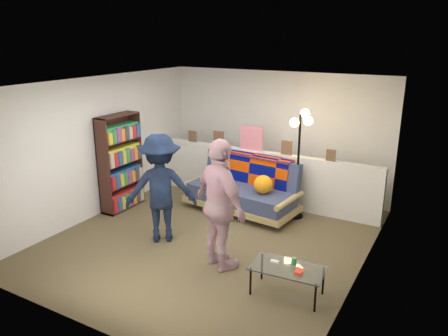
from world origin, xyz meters
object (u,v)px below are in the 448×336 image
Objects in this scene: bookshelf at (121,166)px; person_right at (220,206)px; floor_lamp at (301,142)px; person_left at (161,188)px; futon_sofa at (244,189)px; coffee_table at (288,269)px.

bookshelf is 2.81m from person_right.
bookshelf is 0.91× the size of floor_lamp.
floor_lamp is 2.45m from person_left.
futon_sofa is at bearing -145.88° from person_left.
bookshelf is 1.58m from person_left.
bookshelf is at bearing 162.53° from coffee_table.
person_left is at bearing -129.06° from floor_lamp.
coffee_table is 0.55× the size of person_left.
person_right is (0.63, -1.94, 0.50)m from futon_sofa.
floor_lamp is at bearing 21.91° from bookshelf.
futon_sofa is at bearing 128.29° from coffee_table.
person_left is at bearing 14.29° from person_right.
bookshelf reaches higher than person_left.
person_right reaches higher than bookshelf.
coffee_table is 2.36m from person_left.
person_right reaches higher than coffee_table.
coffee_table is 0.51× the size of person_right.
bookshelf is 3.21m from floor_lamp.
futon_sofa is 1.22× the size of bookshelf.
coffee_table is 2.65m from floor_lamp.
person_right is at bearing 129.99° from person_left.
person_left is (-2.25, 0.47, 0.49)m from coffee_table.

